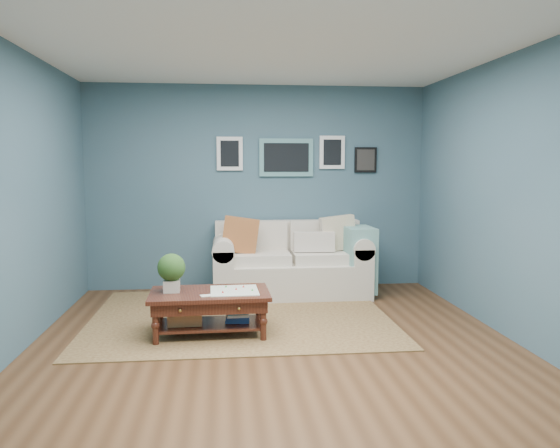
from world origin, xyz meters
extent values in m
plane|color=brown|center=(0.00, 0.00, 0.00)|extent=(5.00, 5.00, 0.00)
plane|color=white|center=(0.00, 0.00, 2.70)|extent=(5.00, 5.00, 0.00)
cube|color=#395867|center=(0.00, 2.50, 1.35)|extent=(4.50, 0.02, 2.70)
cube|color=#395867|center=(0.00, -2.50, 1.35)|extent=(4.50, 0.02, 2.70)
cube|color=#395867|center=(-2.25, 0.00, 1.35)|extent=(0.02, 5.00, 2.70)
cube|color=#395867|center=(2.25, 0.00, 1.35)|extent=(0.02, 5.00, 2.70)
cube|color=teal|center=(0.38, 2.48, 1.75)|extent=(0.72, 0.03, 0.50)
cube|color=black|center=(0.38, 2.46, 1.75)|extent=(0.60, 0.01, 0.38)
cube|color=white|center=(-0.37, 2.48, 1.80)|extent=(0.34, 0.03, 0.44)
cube|color=white|center=(1.00, 2.48, 1.82)|extent=(0.34, 0.03, 0.44)
cube|color=black|center=(1.46, 2.48, 1.72)|extent=(0.30, 0.03, 0.34)
cube|color=#55351C|center=(-0.29, 1.03, 0.01)|extent=(3.20, 2.56, 0.01)
cube|color=beige|center=(0.38, 1.99, 0.21)|extent=(1.45, 0.90, 0.43)
cube|color=beige|center=(0.38, 2.34, 0.67)|extent=(1.90, 0.22, 0.49)
cube|color=beige|center=(-0.47, 1.99, 0.32)|extent=(0.25, 0.90, 0.63)
cube|color=beige|center=(1.23, 1.99, 0.32)|extent=(0.25, 0.90, 0.63)
cylinder|color=beige|center=(-0.47, 1.99, 0.63)|extent=(0.27, 0.90, 0.27)
cylinder|color=beige|center=(1.23, 1.99, 0.63)|extent=(0.27, 0.90, 0.27)
cube|color=beige|center=(-0.01, 1.93, 0.50)|extent=(0.74, 0.57, 0.13)
cube|color=beige|center=(0.77, 1.93, 0.50)|extent=(0.74, 0.57, 0.13)
cube|color=beige|center=(-0.01, 2.21, 0.75)|extent=(0.74, 0.12, 0.37)
cube|color=beige|center=(0.77, 2.21, 0.75)|extent=(0.74, 0.12, 0.37)
cube|color=#B24B28|center=(-0.25, 1.94, 0.79)|extent=(0.49, 0.18, 0.48)
cube|color=beige|center=(0.99, 2.01, 0.79)|extent=(0.48, 0.18, 0.47)
cube|color=beige|center=(0.67, 1.89, 0.69)|extent=(0.51, 0.12, 0.25)
cube|color=#6EA39E|center=(1.23, 1.87, 0.47)|extent=(0.35, 0.56, 0.82)
cube|color=#34140D|center=(-0.60, 0.43, 0.41)|extent=(1.17, 0.70, 0.04)
cube|color=#34140D|center=(-0.60, 0.43, 0.33)|extent=(1.09, 0.62, 0.11)
cube|color=#34140D|center=(-0.60, 0.43, 0.11)|extent=(0.99, 0.52, 0.02)
sphere|color=gold|center=(-0.86, 0.12, 0.33)|extent=(0.03, 0.03, 0.03)
sphere|color=gold|center=(-0.32, 0.13, 0.33)|extent=(0.03, 0.03, 0.03)
cylinder|color=#34140D|center=(-1.09, 0.16, 0.20)|extent=(0.06, 0.06, 0.39)
cylinder|color=#34140D|center=(-0.10, 0.19, 0.20)|extent=(0.06, 0.06, 0.39)
cylinder|color=#34140D|center=(-1.10, 0.68, 0.20)|extent=(0.06, 0.06, 0.39)
cylinder|color=#34140D|center=(-0.11, 0.71, 0.20)|extent=(0.06, 0.06, 0.39)
cube|color=beige|center=(-0.96, 0.47, 0.49)|extent=(0.16, 0.16, 0.11)
sphere|color=#214517|center=(-0.96, 0.47, 0.67)|extent=(0.27, 0.27, 0.27)
cube|color=white|center=(-0.36, 0.44, 0.43)|extent=(0.47, 0.47, 0.01)
cube|color=#AB7749|center=(-0.84, 0.43, 0.22)|extent=(0.33, 0.24, 0.19)
cube|color=navy|center=(-0.33, 0.46, 0.17)|extent=(0.23, 0.18, 0.11)
camera|label=1|loc=(-0.45, -4.79, 1.66)|focal=35.00mm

